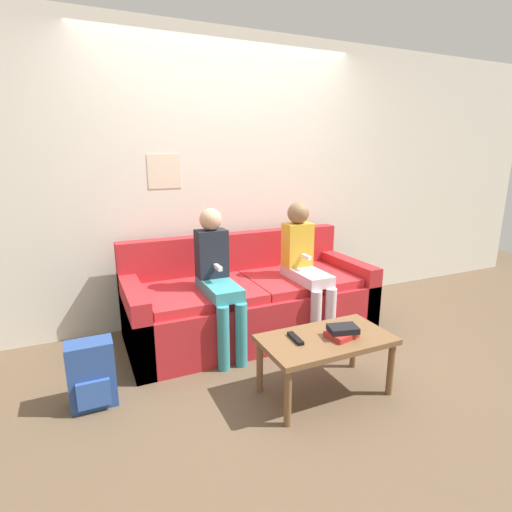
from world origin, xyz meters
TOP-DOWN VIEW (x-y plane):
  - ground_plane at (0.00, 0.00)m, footprint 10.00×10.00m
  - wall_back at (-0.00, 1.09)m, footprint 8.00×0.06m
  - couch at (0.00, 0.56)m, footprint 2.10×0.88m
  - coffee_table at (0.08, -0.50)m, footprint 0.85×0.46m
  - person_left at (-0.36, 0.35)m, footprint 0.24×0.59m
  - person_right at (0.43, 0.36)m, footprint 0.24×0.59m
  - tv_remote at (-0.12, -0.45)m, footprint 0.05×0.17m
  - book_stack at (0.17, -0.54)m, footprint 0.22×0.18m
  - backpack at (-1.32, -0.01)m, footprint 0.28×0.20m

SIDE VIEW (x-z plane):
  - ground_plane at x=0.00m, z-range 0.00..0.00m
  - backpack at x=-1.32m, z-range 0.00..0.43m
  - couch at x=0.00m, z-range -0.13..0.71m
  - coffee_table at x=0.08m, z-range 0.15..0.55m
  - tv_remote at x=-0.12m, z-range 0.40..0.42m
  - book_stack at x=0.17m, z-range 0.40..0.47m
  - person_left at x=-0.36m, z-range 0.07..1.21m
  - person_right at x=0.43m, z-range 0.08..1.22m
  - wall_back at x=0.00m, z-range 0.00..2.60m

